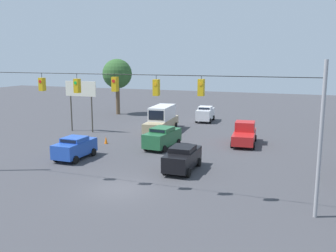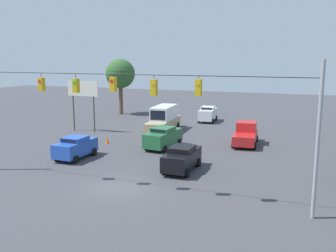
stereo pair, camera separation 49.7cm
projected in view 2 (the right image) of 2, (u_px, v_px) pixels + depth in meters
ground_plane at (118, 188)px, 23.84m from camera, size 140.00×140.00×0.00m
overhead_signal_span at (115, 108)px, 22.64m from camera, size 23.39×0.38×8.13m
sedan_blue_parked_shoulder at (75, 147)px, 30.82m from camera, size 2.06×4.03×1.82m
sedan_green_withflow_mid at (163, 137)px, 34.35m from camera, size 2.37×4.74×1.94m
sedan_black_crossing_near at (182, 158)px, 27.46m from camera, size 2.03×4.43×1.82m
sedan_white_withflow_deep at (208, 114)px, 48.54m from camera, size 2.23×4.10×1.98m
box_truck_tan_withflow_far at (164, 119)px, 42.46m from camera, size 2.77×7.45×2.81m
pickup_truck_red_oncoming_far at (246, 134)px, 35.75m from camera, size 2.52×5.33×2.12m
traffic_cone_nearest at (66, 156)px, 30.34m from camera, size 0.32×0.32×0.71m
traffic_cone_second at (89, 148)px, 33.16m from camera, size 0.32×0.32×0.71m
traffic_cone_third at (107, 140)px, 36.27m from camera, size 0.32×0.32×0.71m
roadside_billboard at (83, 94)px, 41.61m from camera, size 3.85×0.16×5.65m
tree_horizon_right at (120, 74)px, 54.25m from camera, size 4.25×4.25×8.05m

